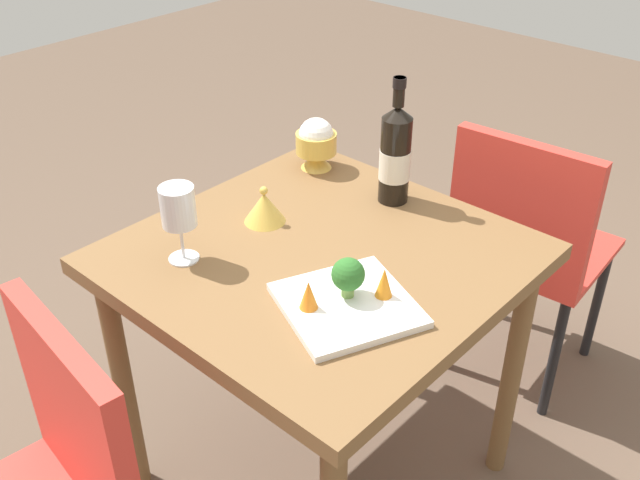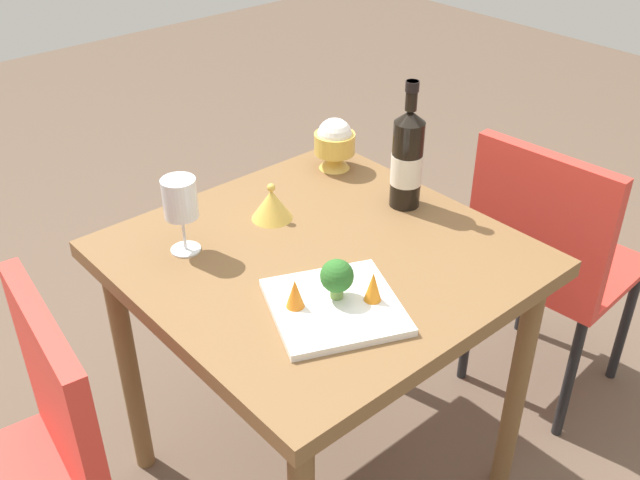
% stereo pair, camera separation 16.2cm
% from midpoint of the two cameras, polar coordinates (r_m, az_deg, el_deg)
% --- Properties ---
extents(ground_plane, '(8.00, 8.00, 0.00)m').
position_cam_midpoint_polar(ground_plane, '(2.13, 2.28, -17.64)').
color(ground_plane, brown).
extents(dining_table, '(0.82, 0.82, 0.73)m').
position_cam_midpoint_polar(dining_table, '(1.69, 2.75, -3.68)').
color(dining_table, brown).
rests_on(dining_table, ground_plane).
extents(chair_near_window, '(0.45, 0.45, 0.85)m').
position_cam_midpoint_polar(chair_near_window, '(1.53, -18.67, -16.05)').
color(chair_near_window, red).
rests_on(chair_near_window, ground_plane).
extents(chair_by_wall, '(0.43, 0.43, 0.85)m').
position_cam_midpoint_polar(chair_by_wall, '(2.13, 19.33, -0.90)').
color(chair_by_wall, red).
rests_on(chair_by_wall, ground_plane).
extents(wine_bottle, '(0.08, 0.08, 0.32)m').
position_cam_midpoint_polar(wine_bottle, '(1.78, 9.42, 6.20)').
color(wine_bottle, black).
rests_on(wine_bottle, dining_table).
extents(wine_glass, '(0.08, 0.08, 0.18)m').
position_cam_midpoint_polar(wine_glass, '(1.59, -8.00, 3.01)').
color(wine_glass, white).
rests_on(wine_glass, dining_table).
extents(rice_bowl, '(0.11, 0.11, 0.14)m').
position_cam_midpoint_polar(rice_bowl, '(1.97, 3.53, 7.51)').
color(rice_bowl, gold).
rests_on(rice_bowl, dining_table).
extents(rice_bowl_lid, '(0.10, 0.10, 0.09)m').
position_cam_midpoint_polar(rice_bowl_lid, '(1.74, -1.13, 2.73)').
color(rice_bowl_lid, gold).
rests_on(rice_bowl_lid, dining_table).
extents(serving_plate, '(0.33, 0.33, 0.02)m').
position_cam_midpoint_polar(serving_plate, '(1.46, 4.36, -5.31)').
color(serving_plate, white).
rests_on(serving_plate, dining_table).
extents(broccoli_floret, '(0.07, 0.07, 0.09)m').
position_cam_midpoint_polar(broccoli_floret, '(1.45, 4.54, -2.98)').
color(broccoli_floret, '#729E4C').
rests_on(broccoli_floret, serving_plate).
extents(carrot_garnish_left, '(0.04, 0.04, 0.07)m').
position_cam_midpoint_polar(carrot_garnish_left, '(1.46, 7.35, -3.71)').
color(carrot_garnish_left, orange).
rests_on(carrot_garnish_left, serving_plate).
extents(carrot_garnish_right, '(0.04, 0.04, 0.06)m').
position_cam_midpoint_polar(carrot_garnish_right, '(1.43, 1.29, -4.29)').
color(carrot_garnish_right, orange).
rests_on(carrot_garnish_right, serving_plate).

